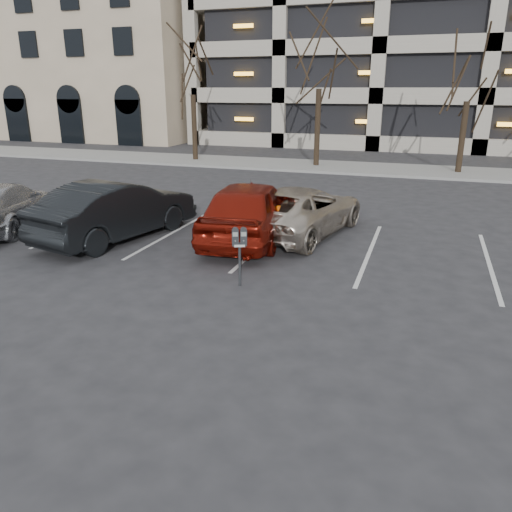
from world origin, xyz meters
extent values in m
plane|color=#28282B|center=(0.00, 0.00, 0.00)|extent=(140.00, 140.00, 0.00)
cube|color=gray|center=(0.00, 16.00, 0.06)|extent=(80.00, 4.00, 0.12)
cube|color=silver|center=(-9.80, 2.30, 0.01)|extent=(0.10, 5.20, 0.00)
cube|color=silver|center=(-7.00, 2.30, 0.01)|extent=(0.10, 5.20, 0.00)
cube|color=silver|center=(-4.20, 2.30, 0.01)|extent=(0.10, 5.20, 0.00)
cube|color=silver|center=(-1.40, 2.30, 0.01)|extent=(0.10, 5.20, 0.00)
cube|color=silver|center=(1.40, 2.30, 0.01)|extent=(0.10, 5.20, 0.00)
cube|color=silver|center=(4.20, 2.30, 0.01)|extent=(0.10, 5.20, 0.00)
cube|color=tan|center=(-28.00, 30.00, 7.50)|extent=(26.00, 16.00, 15.00)
cylinder|color=black|center=(-10.00, 16.00, 1.81)|extent=(0.28, 0.28, 3.63)
cylinder|color=black|center=(-3.00, 16.00, 1.97)|extent=(0.28, 0.28, 3.94)
cylinder|color=black|center=(4.00, 16.00, 1.69)|extent=(0.28, 0.28, 3.39)
cylinder|color=black|center=(-0.92, -0.92, 0.45)|extent=(0.06, 0.06, 0.90)
cube|color=black|center=(-0.92, -0.92, 0.92)|extent=(0.32, 0.21, 0.06)
cube|color=silver|center=(-0.90, -0.97, 0.90)|extent=(0.21, 0.09, 0.05)
cube|color=gray|center=(-0.98, -1.01, 1.15)|extent=(0.10, 0.05, 0.09)
cube|color=gray|center=(-0.82, -0.94, 1.15)|extent=(0.10, 0.05, 0.09)
imported|color=beige|center=(-0.69, 3.43, 0.67)|extent=(3.19, 5.21, 1.35)
cube|color=#FF5C05|center=(-1.04, 2.59, 1.35)|extent=(0.10, 0.20, 0.01)
imported|color=maroon|center=(-1.88, 2.39, 0.83)|extent=(2.47, 5.06, 1.66)
imported|color=black|center=(-5.37, 1.33, 0.80)|extent=(2.73, 5.12, 1.60)
imported|color=#A1A3A8|center=(-9.10, 1.08, 0.68)|extent=(3.36, 5.08, 1.37)
camera|label=1|loc=(2.56, -10.06, 3.96)|focal=35.00mm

